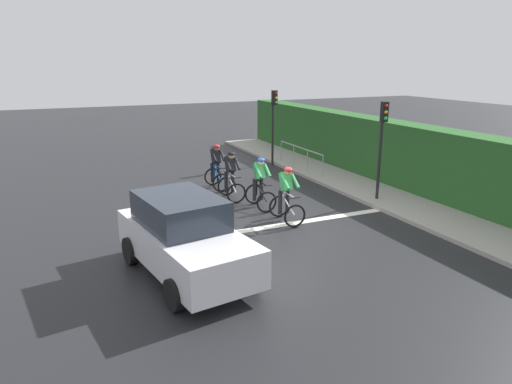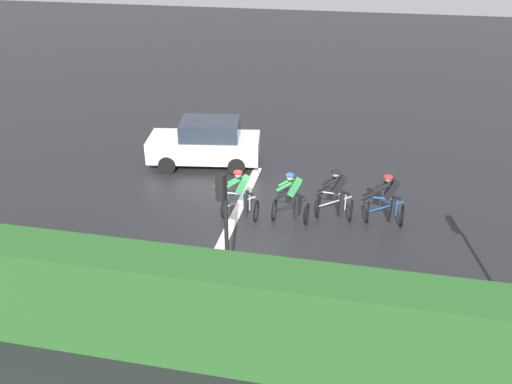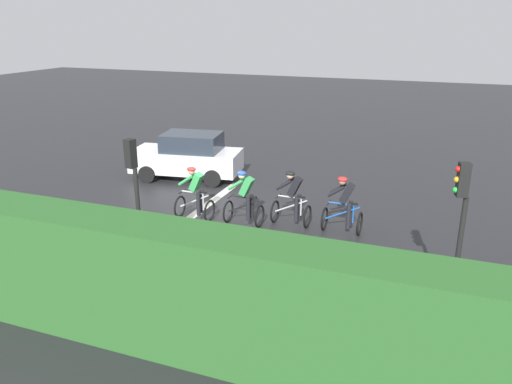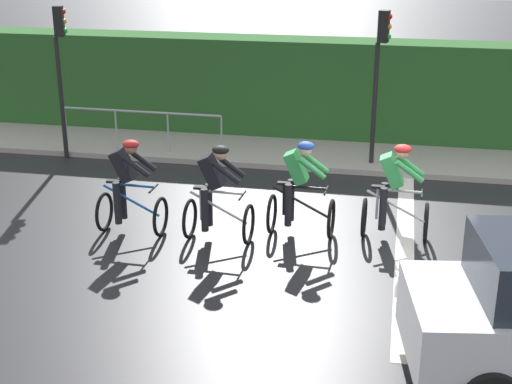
# 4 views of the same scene
# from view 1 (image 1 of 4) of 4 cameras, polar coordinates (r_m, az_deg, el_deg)

# --- Properties ---
(ground_plane) EXTENTS (80.00, 80.00, 0.00)m
(ground_plane) POSITION_cam_1_polar(r_m,az_deg,el_deg) (13.78, 2.64, -3.68)
(ground_plane) COLOR black
(sidewalk_kerb) EXTENTS (2.80, 23.05, 0.12)m
(sidewalk_kerb) POSITION_cam_1_polar(r_m,az_deg,el_deg) (17.88, 13.63, 0.64)
(sidewalk_kerb) COLOR #9E998E
(sidewalk_kerb) RESTS_ON ground
(stone_wall_low) EXTENTS (0.44, 23.05, 0.44)m
(stone_wall_low) POSITION_cam_1_polar(r_m,az_deg,el_deg) (18.39, 15.89, 1.41)
(stone_wall_low) COLOR gray
(stone_wall_low) RESTS_ON ground
(hedge_wall) EXTENTS (1.10, 23.05, 2.40)m
(hedge_wall) POSITION_cam_1_polar(r_m,az_deg,el_deg) (18.38, 16.84, 4.47)
(hedge_wall) COLOR #265623
(hedge_wall) RESTS_ON ground
(road_marking_stop_line) EXTENTS (7.00, 0.30, 0.01)m
(road_marking_stop_line) POSITION_cam_1_polar(r_m,az_deg,el_deg) (13.53, 3.20, -4.04)
(road_marking_stop_line) COLOR silver
(road_marking_stop_line) RESTS_ON ground
(cyclist_lead) EXTENTS (0.71, 1.10, 1.66)m
(cyclist_lead) POSITION_cam_1_polar(r_m,az_deg,el_deg) (17.27, -4.86, 3.04)
(cyclist_lead) COLOR black
(cyclist_lead) RESTS_ON ground
(cyclist_second) EXTENTS (0.73, 1.11, 1.66)m
(cyclist_second) POSITION_cam_1_polar(r_m,az_deg,el_deg) (15.87, -3.10, 1.94)
(cyclist_second) COLOR black
(cyclist_second) RESTS_ON ground
(cyclist_mid) EXTENTS (0.72, 1.10, 1.66)m
(cyclist_mid) POSITION_cam_1_polar(r_m,az_deg,el_deg) (14.88, 0.49, 1.02)
(cyclist_mid) COLOR black
(cyclist_mid) RESTS_ON ground
(cyclist_fourth) EXTENTS (0.70, 1.09, 1.66)m
(cyclist_fourth) POSITION_cam_1_polar(r_m,az_deg,el_deg) (13.59, 3.75, -0.44)
(cyclist_fourth) COLOR black
(cyclist_fourth) RESTS_ON ground
(car_white) EXTENTS (2.35, 4.31, 1.76)m
(car_white) POSITION_cam_1_polar(r_m,az_deg,el_deg) (10.32, -8.77, -5.46)
(car_white) COLOR silver
(car_white) RESTS_ON ground
(traffic_light_near_crossing) EXTENTS (0.24, 0.31, 3.34)m
(traffic_light_near_crossing) POSITION_cam_1_polar(r_m,az_deg,el_deg) (15.70, 15.17, 6.57)
(traffic_light_near_crossing) COLOR black
(traffic_light_near_crossing) RESTS_ON ground
(traffic_light_far_junction) EXTENTS (0.24, 0.31, 3.34)m
(traffic_light_far_junction) POSITION_cam_1_polar(r_m,az_deg,el_deg) (21.07, 2.18, 9.30)
(traffic_light_far_junction) COLOR black
(traffic_light_far_junction) RESTS_ON ground
(pedestrian_railing_kerbside) EXTENTS (0.11, 3.75, 1.03)m
(pedestrian_railing_kerbside) POSITION_cam_1_polar(r_m,az_deg,el_deg) (20.16, 5.45, 4.85)
(pedestrian_railing_kerbside) COLOR #999EA3
(pedestrian_railing_kerbside) RESTS_ON ground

